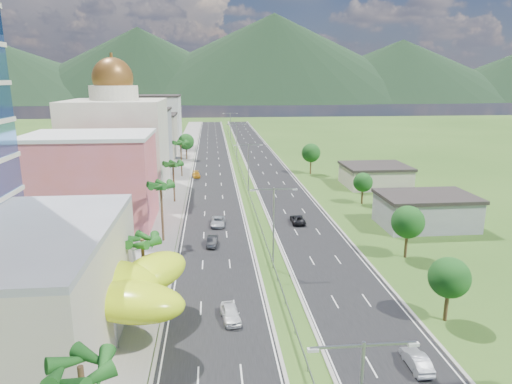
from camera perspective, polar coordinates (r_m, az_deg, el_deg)
name	(u,v)px	position (r m, az deg, el deg)	size (l,w,h in m)	color
ground	(285,304)	(52.37, 3.66, -13.84)	(500.00, 500.00, 0.00)	#2D5119
road_left	(213,162)	(137.84, -5.42, 3.76)	(11.00, 260.00, 0.04)	black
road_right	(262,161)	(138.68, 0.80, 3.88)	(11.00, 260.00, 0.04)	black
sidewalk_left	(181,162)	(138.15, -9.37, 3.67)	(7.00, 260.00, 0.12)	gray
median_guardrail	(242,171)	(120.29, -1.80, 2.59)	(0.10, 216.06, 0.76)	gray
streetlight_median_b	(274,220)	(58.92, 2.21, -3.47)	(6.04, 0.25, 11.00)	gray
streetlight_median_c	(248,164)	(97.59, -0.96, 3.57)	(6.04, 0.25, 11.00)	gray
streetlight_median_d	(237,137)	(141.98, -2.44, 6.85)	(6.04, 0.25, 11.00)	gray
streetlight_median_e	(230,123)	(186.66, -3.23, 8.57)	(6.04, 0.25, 11.00)	gray
lime_canopy	(87,287)	(47.59, -20.38, -11.06)	(18.00, 15.00, 7.40)	#C9EA16
pink_shophouse	(92,181)	(82.03, -19.77, 1.26)	(20.00, 15.00, 15.00)	#DA5E59
domed_building	(117,141)	(103.51, -16.94, 6.15)	(20.00, 20.00, 28.70)	beige
midrise_grey	(140,141)	(128.19, -14.27, 6.23)	(16.00, 15.00, 16.00)	gray
midrise_beige	(151,136)	(149.99, -13.02, 6.80)	(16.00, 15.00, 13.00)	#BAB299
midrise_white	(158,122)	(172.44, -12.12, 8.58)	(16.00, 15.00, 18.00)	silver
shed_near	(426,212)	(82.17, 20.44, -2.38)	(15.00, 10.00, 5.00)	gray
shed_far	(375,177)	(109.78, 14.65, 1.87)	(14.00, 12.00, 4.40)	#BAB299
palm_tree_a	(81,374)	(29.84, -21.04, -20.44)	(3.60, 3.60, 9.10)	#47301C
palm_tree_b	(142,243)	(51.33, -14.04, -6.22)	(3.60, 3.60, 8.10)	#47301C
palm_tree_c	(161,188)	(69.95, -11.82, 0.54)	(3.60, 3.60, 9.60)	#47301C
palm_tree_d	(173,166)	(92.55, -10.33, 3.27)	(3.60, 3.60, 8.60)	#47301C
palm_tree_e	(181,144)	(117.04, -9.39, 5.91)	(3.60, 3.60, 9.40)	#47301C
leafy_tree_lfar	(186,142)	(142.13, -8.73, 6.24)	(4.90, 4.90, 8.05)	#47301C
leafy_tree_ra	(449,278)	(51.03, 23.01, -9.85)	(4.20, 4.20, 6.90)	#47301C
leafy_tree_rb	(408,222)	(66.41, 18.46, -3.59)	(4.55, 4.55, 7.47)	#47301C
leafy_tree_rc	(363,183)	(92.87, 13.23, 1.16)	(3.85, 3.85, 6.33)	#47301C
leafy_tree_rd	(311,153)	(119.98, 6.89, 4.88)	(4.90, 4.90, 8.05)	#47301C
mountain_ridge	(274,102)	(500.86, 2.23, 11.22)	(860.00, 140.00, 90.00)	black
car_white_near_left	(230,313)	(48.98, -3.22, -14.90)	(1.76, 4.36, 1.49)	white
car_dark_left	(212,241)	(69.02, -5.50, -6.16)	(1.44, 4.12, 1.36)	black
car_silver_mid_left	(218,222)	(78.10, -4.78, -3.70)	(2.33, 5.05, 1.40)	#A1A4A9
car_yellow_far_left	(196,174)	(116.95, -7.49, 2.19)	(1.87, 4.59, 1.33)	orange
car_silver_right	(417,361)	(44.29, 19.44, -19.25)	(1.47, 4.23, 1.39)	#A8AAAF
car_dark_far_right	(298,219)	(79.52, 5.23, -3.40)	(2.24, 4.86, 1.35)	black
motorcycle	(180,259)	(63.13, -9.42, -8.31)	(0.59, 1.94, 1.24)	black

